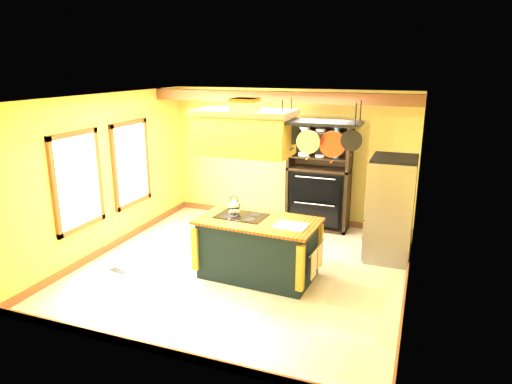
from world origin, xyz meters
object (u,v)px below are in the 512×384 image
Objects in this scene: range_hood at (245,131)px; hutch at (319,187)px; kitchen_island at (258,248)px; pot_rack at (321,129)px; refrigerator at (390,211)px.

hutch is at bearing 77.54° from range_hood.
hutch reaches higher than kitchen_island.
range_hood is 0.66× the size of hutch.
pot_rack reaches higher than hutch.
range_hood is 2.84m from refrigerator.
pot_rack is 0.53× the size of hutch.
range_hood reaches higher than refrigerator.
hutch is at bearing 102.43° from pot_rack.
hutch is at bearing 85.31° from kitchen_island.
kitchen_island is at bearing -98.07° from hutch.
hutch is (-0.55, 2.50, -1.48)m from pot_rack.
range_hood is 2.92m from hutch.
range_hood reaches higher than hutch.
kitchen_island is 2.33m from refrigerator.
kitchen_island is 0.87× the size of hutch.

